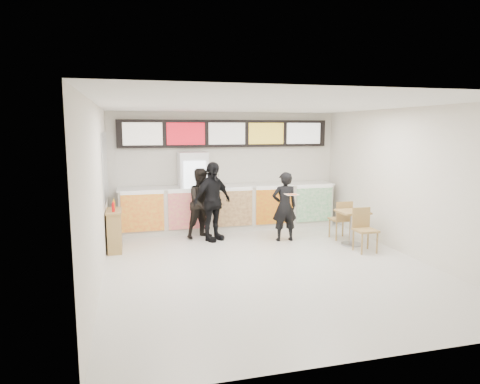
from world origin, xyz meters
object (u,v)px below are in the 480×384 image
object	(u,v)px
customer_main	(284,207)
condiment_ledge	(115,230)
service_counter	(230,207)
cafe_table	(352,221)
customer_mid	(212,202)
drinks_fridge	(193,192)
customer_left	(203,203)

from	to	relation	value
customer_main	condiment_ledge	size ratio (longest dim) A/B	1.53
service_counter	customer_main	xyz separation A→B (m)	(0.95, -1.46, 0.23)
cafe_table	customer_mid	bearing A→B (deg)	158.51
customer_mid	drinks_fridge	bearing A→B (deg)	74.79
service_counter	condiment_ledge	xyz separation A→B (m)	(-2.82, -1.34, -0.12)
drinks_fridge	customer_mid	xyz separation A→B (m)	(0.28, -1.03, -0.09)
customer_main	condiment_ledge	distance (m)	3.79
customer_left	condiment_ledge	xyz separation A→B (m)	(-2.00, -0.64, -0.38)
customer_main	customer_left	world-z (taller)	customer_left
drinks_fridge	condiment_ledge	size ratio (longest dim) A/B	1.91
service_counter	customer_left	size ratio (longest dim) A/B	3.35
drinks_fridge	customer_main	size ratio (longest dim) A/B	1.25
drinks_fridge	customer_main	bearing A→B (deg)	-37.98
cafe_table	condiment_ledge	world-z (taller)	condiment_ledge
drinks_fridge	customer_left	distance (m)	0.74
service_counter	customer_left	bearing A→B (deg)	-139.59
customer_left	cafe_table	xyz separation A→B (m)	(3.10, -1.49, -0.29)
drinks_fridge	customer_main	world-z (taller)	drinks_fridge
cafe_table	condiment_ledge	size ratio (longest dim) A/B	1.50
service_counter	cafe_table	distance (m)	3.17
customer_mid	service_counter	bearing A→B (deg)	26.84
customer_left	cafe_table	size ratio (longest dim) A/B	1.06
customer_main	drinks_fridge	bearing A→B (deg)	-34.40
drinks_fridge	customer_mid	distance (m)	1.08
customer_mid	customer_left	bearing A→B (deg)	87.68
service_counter	cafe_table	world-z (taller)	service_counter
service_counter	customer_main	distance (m)	1.76
service_counter	customer_main	bearing A→B (deg)	-56.82
service_counter	cafe_table	xyz separation A→B (m)	(2.28, -2.19, -0.04)
drinks_fridge	cafe_table	xyz separation A→B (m)	(3.22, -2.21, -0.46)
cafe_table	condiment_ledge	xyz separation A→B (m)	(-5.10, 0.86, -0.09)
drinks_fridge	cafe_table	world-z (taller)	drinks_fridge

